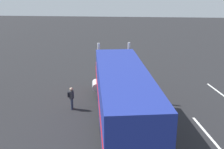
# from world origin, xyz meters

# --- Properties ---
(ground_plane) EXTENTS (120.00, 120.00, 0.00)m
(ground_plane) POSITION_xyz_m (0.00, 0.00, 0.00)
(ground_plane) COLOR #232326
(lane_stripe_near) EXTENTS (4.36, 0.93, 0.01)m
(lane_stripe_near) POSITION_xyz_m (-3.33, -3.50, 0.01)
(lane_stripe_near) COLOR silver
(lane_stripe_near) RESTS_ON ground_plane
(lane_stripe_mid) EXTENTS (4.35, 1.00, 0.01)m
(lane_stripe_mid) POSITION_xyz_m (-5.24, -6.03, 0.01)
(lane_stripe_mid) COLOR silver
(lane_stripe_mid) RESTS_ON ground_plane
(lane_stripe_far) EXTENTS (4.33, 1.09, 0.01)m
(lane_stripe_far) POSITION_xyz_m (1.77, -8.62, 0.01)
(lane_stripe_far) COLOR silver
(lane_stripe_far) RESTS_ON ground_plane
(semi_truck) EXTENTS (14.38, 5.02, 4.50)m
(semi_truck) POSITION_xyz_m (-5.29, -0.84, 2.52)
(semi_truck) COLOR red
(semi_truck) RESTS_ON ground_plane
(person_bystander) EXTENTS (0.37, 0.47, 1.63)m
(person_bystander) POSITION_xyz_m (-2.43, 2.80, 0.89)
(person_bystander) COLOR #2D3347
(person_bystander) RESTS_ON ground_plane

